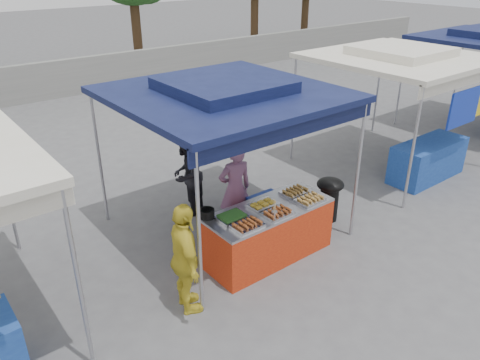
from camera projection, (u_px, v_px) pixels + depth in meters
ground_plane at (263, 253)px, 7.39m from camera, size 80.00×80.00×0.00m
back_wall at (39, 82)px, 14.92m from camera, size 40.00×0.25×1.20m
main_canopy at (225, 93)px, 7.05m from camera, size 3.20×3.20×2.57m
neighbor_stall_right at (412, 98)px, 9.61m from camera, size 3.20×3.20×2.57m
vendor_table at (268, 232)px, 7.13m from camera, size 2.00×0.80×0.85m
food_tray_fl at (247, 225)px, 6.44m from camera, size 0.42×0.30×0.07m
food_tray_fm at (278, 213)px, 6.74m from camera, size 0.42×0.30×0.07m
food_tray_fr at (310, 200)px, 7.11m from camera, size 0.42×0.30×0.07m
food_tray_bl at (232, 217)px, 6.65m from camera, size 0.42×0.30×0.07m
food_tray_bm at (263, 205)px, 6.98m from camera, size 0.42×0.30×0.07m
food_tray_br at (295, 192)px, 7.35m from camera, size 0.42×0.30×0.07m
cooking_pot at (207, 213)px, 6.68m from camera, size 0.22×0.22×0.13m
skewer_cup at (274, 215)px, 6.67m from camera, size 0.09×0.09×0.11m
wok_burner at (329, 195)px, 8.14m from camera, size 0.47×0.47×0.80m
crate_left at (223, 239)px, 7.44m from camera, size 0.54×0.38×0.32m
crate_right at (265, 223)px, 7.90m from camera, size 0.55×0.39×0.33m
crate_stacked at (266, 206)px, 7.75m from camera, size 0.55×0.38×0.33m
vendor_woman at (235, 189)px, 7.64m from camera, size 0.64×0.49×1.58m
helper_man at (187, 175)px, 8.21m from camera, size 0.94×0.90×1.53m
customer_person at (185, 260)px, 5.89m from camera, size 0.61×0.98×1.56m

